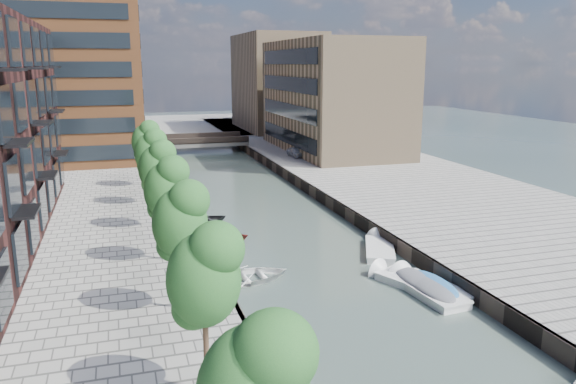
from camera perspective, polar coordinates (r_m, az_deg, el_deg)
name	(u,v)px	position (r m, az deg, el deg)	size (l,w,h in m)	color
water	(252,205)	(49.29, -3.66, -1.30)	(300.00, 300.00, 0.00)	#38473F
quay_right	(415,188)	(54.99, 12.77, 0.43)	(20.00, 140.00, 1.00)	gray
quay_wall_left	(182,204)	(48.18, -10.75, -1.22)	(0.25, 140.00, 1.00)	#332823
quay_wall_right	(318,195)	(50.88, 3.02, -0.26)	(0.25, 140.00, 1.00)	#332823
far_closure	(178,127)	(107.71, -11.15, 6.49)	(80.00, 40.00, 1.00)	gray
tower	(54,28)	(71.89, -22.64, 15.08)	(18.00, 18.00, 30.00)	brown
tan_block_near	(332,96)	(73.74, 4.51, 9.70)	(12.00, 25.00, 14.00)	#9E8261
tan_block_far	(277,82)	(98.34, -1.12, 11.11)	(12.00, 20.00, 16.00)	#9E8261
bridge	(199,142)	(80.00, -9.03, 5.07)	(13.00, 6.00, 1.30)	gray
tree_1	(204,273)	(18.94, -8.57, -8.14)	(2.50, 2.50, 5.95)	#382619
tree_2	(180,219)	(25.55, -10.93, -2.67)	(2.50, 2.50, 5.95)	#382619
tree_3	(166,187)	(32.33, -12.30, 0.54)	(2.50, 2.50, 5.95)	#382619
tree_4	(157,166)	(39.19, -13.20, 2.63)	(2.50, 2.50, 5.95)	#382619
tree_5	(150,151)	(46.09, -13.83, 4.09)	(2.50, 2.50, 5.95)	#382619
tree_6	(145,140)	(53.01, -14.29, 5.18)	(2.50, 2.50, 5.95)	#382619
lamp_0	(265,361)	(17.26, -2.33, -16.79)	(0.24, 0.24, 4.12)	black
lamp_1	(193,220)	(31.92, -9.67, -2.83)	(0.24, 0.24, 4.12)	black
lamp_2	(167,170)	(47.45, -12.22, 2.22)	(0.24, 0.24, 4.12)	black
sloop_2	(211,243)	(39.13, -7.78, -5.18)	(3.67, 5.14, 1.07)	maroon
sloop_3	(250,280)	(32.46, -3.89, -8.95)	(3.31, 4.63, 0.96)	white
sloop_4	(201,224)	(43.91, -8.79, -3.20)	(3.12, 4.36, 0.90)	black
motorboat_1	(410,282)	(32.38, 12.29, -8.88)	(3.76, 5.44, 1.72)	white
motorboat_2	(379,248)	(37.97, 9.26, -5.64)	(3.68, 5.39, 1.71)	silver
motorboat_3	(427,285)	(32.12, 13.98, -9.17)	(2.90, 5.30, 1.68)	white
motorboat_4	(424,288)	(31.64, 13.63, -9.48)	(2.29, 5.38, 1.74)	silver
car	(296,152)	(68.40, 0.82, 4.08)	(1.37, 3.40, 1.16)	silver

